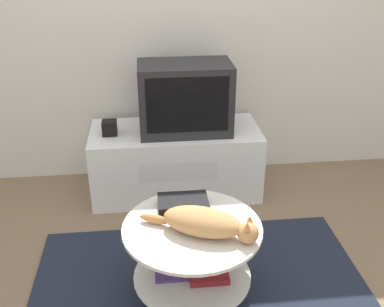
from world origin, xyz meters
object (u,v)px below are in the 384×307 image
Objects in this scene: tv at (185,98)px; speaker at (110,128)px; dvd_box at (183,204)px; cat at (206,223)px.

speaker is at bearing -178.76° from tv.
dvd_box is 0.24m from cat.
speaker is 0.39× the size of dvd_box.
cat reaches higher than dvd_box.
dvd_box is at bearing 135.55° from cat.
tv is at bearing 83.96° from dvd_box.
cat is at bearing -68.44° from dvd_box.
tv reaches higher than dvd_box.
tv is 6.32× the size of speaker.
tv reaches higher than cat.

